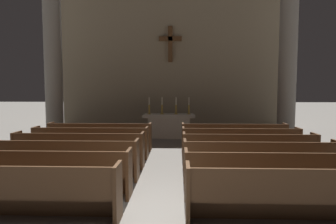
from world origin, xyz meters
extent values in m
plane|color=gray|center=(0.00, 0.00, 0.00)|extent=(80.00, 80.00, 0.00)
cube|color=brown|center=(-2.27, 0.00, 0.42)|extent=(3.37, 0.40, 0.05)
cube|color=brown|center=(-2.27, -0.23, 0.70)|extent=(3.37, 0.05, 0.50)
cube|color=brown|center=(-2.27, 0.18, 0.20)|extent=(3.37, 0.04, 0.40)
cube|color=brown|center=(-0.55, -0.02, 0.47)|extent=(0.06, 0.50, 0.95)
cube|color=brown|center=(-2.27, 1.09, 0.42)|extent=(3.37, 0.40, 0.05)
cube|color=brown|center=(-2.27, 0.86, 0.70)|extent=(3.37, 0.05, 0.50)
cube|color=brown|center=(-2.27, 1.27, 0.20)|extent=(3.37, 0.04, 0.40)
cube|color=brown|center=(-0.55, 1.07, 0.47)|extent=(0.06, 0.50, 0.95)
cube|color=brown|center=(-2.27, 2.17, 0.42)|extent=(3.37, 0.40, 0.05)
cube|color=brown|center=(-2.27, 1.95, 0.70)|extent=(3.37, 0.05, 0.50)
cube|color=brown|center=(-2.27, 2.35, 0.20)|extent=(3.37, 0.04, 0.40)
cube|color=brown|center=(-0.55, 2.15, 0.47)|extent=(0.06, 0.50, 0.95)
cube|color=brown|center=(-2.27, 3.26, 0.42)|extent=(3.37, 0.40, 0.05)
cube|color=brown|center=(-2.27, 3.03, 0.70)|extent=(3.37, 0.05, 0.50)
cube|color=brown|center=(-2.27, 3.44, 0.20)|extent=(3.37, 0.04, 0.40)
cube|color=brown|center=(-0.55, 3.24, 0.47)|extent=(0.06, 0.50, 0.95)
cube|color=brown|center=(-3.98, 3.24, 0.47)|extent=(0.06, 0.50, 0.95)
cube|color=brown|center=(-2.27, 4.34, 0.42)|extent=(3.37, 0.40, 0.05)
cube|color=brown|center=(-2.27, 4.12, 0.70)|extent=(3.37, 0.05, 0.50)
cube|color=brown|center=(-2.27, 4.52, 0.20)|extent=(3.37, 0.04, 0.40)
cube|color=brown|center=(-0.55, 4.32, 0.47)|extent=(0.06, 0.50, 0.95)
cube|color=brown|center=(-3.98, 4.32, 0.47)|extent=(0.06, 0.50, 0.95)
cube|color=brown|center=(-2.27, 5.43, 0.42)|extent=(3.37, 0.40, 0.05)
cube|color=brown|center=(-2.27, 5.20, 0.70)|extent=(3.37, 0.05, 0.50)
cube|color=brown|center=(-2.27, 5.61, 0.20)|extent=(3.37, 0.04, 0.40)
cube|color=brown|center=(-0.55, 5.41, 0.47)|extent=(0.06, 0.50, 0.95)
cube|color=brown|center=(-3.98, 5.41, 0.47)|extent=(0.06, 0.50, 0.95)
cube|color=brown|center=(2.27, 0.00, 0.42)|extent=(3.37, 0.40, 0.05)
cube|color=brown|center=(2.27, -0.23, 0.70)|extent=(3.37, 0.05, 0.50)
cube|color=brown|center=(2.27, 0.18, 0.20)|extent=(3.37, 0.04, 0.40)
cube|color=brown|center=(0.55, -0.02, 0.47)|extent=(0.06, 0.50, 0.95)
cube|color=brown|center=(2.27, 1.09, 0.42)|extent=(3.37, 0.40, 0.05)
cube|color=brown|center=(2.27, 0.86, 0.70)|extent=(3.37, 0.05, 0.50)
cube|color=brown|center=(2.27, 1.27, 0.20)|extent=(3.37, 0.04, 0.40)
cube|color=brown|center=(0.55, 1.07, 0.47)|extent=(0.06, 0.50, 0.95)
cube|color=brown|center=(2.27, 2.17, 0.42)|extent=(3.37, 0.40, 0.05)
cube|color=brown|center=(2.27, 1.95, 0.70)|extent=(3.37, 0.05, 0.50)
cube|color=brown|center=(2.27, 2.35, 0.20)|extent=(3.37, 0.04, 0.40)
cube|color=brown|center=(0.55, 2.15, 0.47)|extent=(0.06, 0.50, 0.95)
cube|color=brown|center=(2.27, 3.26, 0.42)|extent=(3.37, 0.40, 0.05)
cube|color=brown|center=(2.27, 3.03, 0.70)|extent=(3.37, 0.05, 0.50)
cube|color=brown|center=(2.27, 3.44, 0.20)|extent=(3.37, 0.04, 0.40)
cube|color=brown|center=(0.55, 3.24, 0.47)|extent=(0.06, 0.50, 0.95)
cube|color=brown|center=(3.98, 3.24, 0.47)|extent=(0.06, 0.50, 0.95)
cube|color=brown|center=(2.27, 4.34, 0.42)|extent=(3.37, 0.40, 0.05)
cube|color=brown|center=(2.27, 4.12, 0.70)|extent=(3.37, 0.05, 0.50)
cube|color=brown|center=(2.27, 4.52, 0.20)|extent=(3.37, 0.04, 0.40)
cube|color=brown|center=(0.55, 4.32, 0.47)|extent=(0.06, 0.50, 0.95)
cube|color=brown|center=(3.98, 4.32, 0.47)|extent=(0.06, 0.50, 0.95)
cube|color=brown|center=(2.27, 5.43, 0.42)|extent=(3.37, 0.40, 0.05)
cube|color=brown|center=(2.27, 5.20, 0.70)|extent=(3.37, 0.05, 0.50)
cube|color=brown|center=(2.27, 5.61, 0.20)|extent=(3.37, 0.04, 0.40)
cube|color=brown|center=(0.55, 5.41, 0.47)|extent=(0.06, 0.50, 0.95)
cube|color=brown|center=(3.98, 5.41, 0.47)|extent=(0.06, 0.50, 0.95)
cube|color=gray|center=(-4.83, 7.76, 0.10)|extent=(1.00, 1.00, 0.20)
cylinder|color=gray|center=(-4.83, 7.76, 3.56)|extent=(0.71, 0.71, 7.12)
cube|color=gray|center=(4.83, 7.76, 0.10)|extent=(1.00, 1.00, 0.20)
cylinder|color=gray|center=(4.83, 7.76, 3.56)|extent=(0.71, 0.71, 7.12)
cube|color=#BCB7AD|center=(0.00, 8.10, 0.44)|extent=(1.76, 0.72, 0.88)
cube|color=#BCB7AD|center=(0.00, 8.10, 0.94)|extent=(2.20, 0.90, 0.12)
cube|color=silver|center=(0.00, 8.10, 1.00)|extent=(2.09, 0.86, 0.01)
cylinder|color=#B79338|center=(-0.85, 8.10, 1.02)|extent=(0.16, 0.16, 0.02)
cylinder|color=#B79338|center=(-0.85, 8.10, 1.21)|extent=(0.07, 0.07, 0.40)
cylinder|color=silver|center=(-0.85, 8.10, 1.57)|extent=(0.04, 0.04, 0.33)
cylinder|color=#B79338|center=(-0.30, 8.10, 1.02)|extent=(0.16, 0.16, 0.02)
cylinder|color=#B79338|center=(-0.30, 8.10, 1.21)|extent=(0.07, 0.07, 0.40)
cylinder|color=silver|center=(-0.30, 8.10, 1.57)|extent=(0.04, 0.04, 0.33)
cylinder|color=#B79338|center=(0.30, 8.10, 1.02)|extent=(0.16, 0.16, 0.02)
cylinder|color=#B79338|center=(0.30, 8.10, 1.21)|extent=(0.07, 0.07, 0.40)
cylinder|color=silver|center=(0.30, 8.10, 1.57)|extent=(0.04, 0.04, 0.33)
cylinder|color=#B79338|center=(0.85, 8.10, 1.02)|extent=(0.16, 0.16, 0.02)
cylinder|color=#B79338|center=(0.85, 8.10, 1.21)|extent=(0.07, 0.07, 0.40)
cylinder|color=silver|center=(0.85, 8.10, 1.57)|extent=(0.04, 0.04, 0.33)
cube|color=gray|center=(0.00, 10.35, 3.87)|extent=(10.80, 0.25, 7.75)
cube|color=brown|center=(0.00, 10.12, 4.26)|extent=(0.21, 0.21, 1.73)
cube|color=brown|center=(0.00, 10.12, 4.52)|extent=(1.11, 0.21, 0.21)
camera|label=1|loc=(0.40, -4.57, 2.14)|focal=31.75mm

